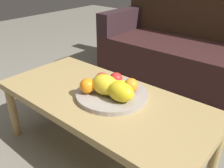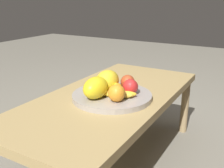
{
  "view_description": "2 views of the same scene",
  "coord_description": "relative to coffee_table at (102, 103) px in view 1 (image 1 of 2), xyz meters",
  "views": [
    {
      "loc": [
        0.78,
        -0.83,
        1.06
      ],
      "look_at": [
        0.04,
        0.04,
        0.48
      ],
      "focal_mm": 38.68,
      "sensor_mm": 36.0,
      "label": 1
    },
    {
      "loc": [
        1.12,
        0.66,
        0.88
      ],
      "look_at": [
        0.04,
        0.04,
        0.48
      ],
      "focal_mm": 43.28,
      "sensor_mm": 36.0,
      "label": 2
    }
  ],
  "objects": [
    {
      "name": "banana_bunch",
      "position": [
        0.07,
        0.09,
        0.1
      ],
      "size": [
        0.15,
        0.16,
        0.06
      ],
      "color": "yellow",
      "rests_on": "fruit_bowl"
    },
    {
      "name": "apple_left",
      "position": [
        -0.06,
        0.07,
        0.11
      ],
      "size": [
        0.07,
        0.07,
        0.07
      ],
      "primitive_type": "sphere",
      "color": "#B44522",
      "rests_on": "fruit_bowl"
    },
    {
      "name": "orange_front",
      "position": [
        0.12,
        0.11,
        0.11
      ],
      "size": [
        0.08,
        0.08,
        0.08
      ],
      "primitive_type": "sphere",
      "color": "orange",
      "rests_on": "fruit_bowl"
    },
    {
      "name": "fruit_bowl",
      "position": [
        0.04,
        0.04,
        0.06
      ],
      "size": [
        0.39,
        0.39,
        0.03
      ],
      "primitive_type": "cylinder",
      "color": "#9E968E",
      "rests_on": "coffee_table"
    },
    {
      "name": "ground_plane",
      "position": [
        0.0,
        0.0,
        -0.36
      ],
      "size": [
        8.0,
        8.0,
        0.0
      ],
      "primitive_type": "plane",
      "color": "slate"
    },
    {
      "name": "couch",
      "position": [
        -0.01,
        1.25,
        -0.06
      ],
      "size": [
        1.7,
        0.7,
        0.9
      ],
      "color": "#341B1B",
      "rests_on": "ground_plane"
    },
    {
      "name": "melon_smaller_beside",
      "position": [
        0.02,
        -0.0,
        0.12
      ],
      "size": [
        0.17,
        0.13,
        0.11
      ],
      "primitive_type": "ellipsoid",
      "rotation": [
        0.0,
        0.0,
        0.11
      ],
      "color": "yellow",
      "rests_on": "fruit_bowl"
    },
    {
      "name": "coffee_table",
      "position": [
        0.0,
        0.0,
        0.0
      ],
      "size": [
        1.23,
        0.57,
        0.4
      ],
      "color": "tan",
      "rests_on": "ground_plane"
    },
    {
      "name": "apple_front",
      "position": [
        0.0,
        0.12,
        0.11
      ],
      "size": [
        0.08,
        0.08,
        0.08
      ],
      "primitive_type": "sphere",
      "color": "red",
      "rests_on": "fruit_bowl"
    },
    {
      "name": "melon_large_front",
      "position": [
        0.13,
        0.0,
        0.12
      ],
      "size": [
        0.16,
        0.11,
        0.1
      ],
      "primitive_type": "ellipsoid",
      "rotation": [
        0.0,
        0.0,
        0.03
      ],
      "color": "yellow",
      "rests_on": "fruit_bowl"
    },
    {
      "name": "orange_left",
      "position": [
        -0.06,
        -0.05,
        0.11
      ],
      "size": [
        0.08,
        0.08,
        0.08
      ],
      "primitive_type": "sphere",
      "color": "orange",
      "rests_on": "fruit_bowl"
    }
  ]
}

